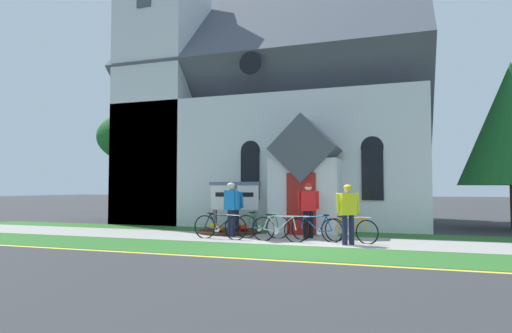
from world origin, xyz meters
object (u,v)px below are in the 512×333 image
object	(u,v)px
cyclist_in_green_jersey	(231,205)
yard_deciduous_tree	(145,138)
bicycle_white	(279,229)
bicycle_orange	(220,227)
bicycle_silver	(317,229)
cyclist_in_yellow_jersey	(234,205)
bicycle_blue	(350,230)
church_sign	(235,198)
cyclist_in_blue_jersey	(308,206)
bicycle_red	(262,226)
cyclist_in_red_jersey	(348,209)
roadside_conifer	(512,123)

from	to	relation	value
cyclist_in_green_jersey	yard_deciduous_tree	size ratio (longest dim) A/B	0.32
bicycle_white	bicycle_orange	bearing A→B (deg)	-179.78
bicycle_silver	cyclist_in_green_jersey	world-z (taller)	cyclist_in_green_jersey
cyclist_in_yellow_jersey	cyclist_in_green_jersey	xyz separation A→B (m)	(0.20, -0.76, 0.05)
bicycle_blue	cyclist_in_green_jersey	bearing A→B (deg)	175.78
cyclist_in_yellow_jersey	yard_deciduous_tree	xyz separation A→B (m)	(-6.55, 4.60, 3.06)
bicycle_silver	cyclist_in_yellow_jersey	world-z (taller)	cyclist_in_yellow_jersey
church_sign	bicycle_white	world-z (taller)	church_sign
bicycle_white	cyclist_in_green_jersey	xyz separation A→B (m)	(-1.82, 0.72, 0.67)
cyclist_in_blue_jersey	bicycle_blue	bearing A→B (deg)	-24.52
bicycle_white	cyclist_in_yellow_jersey	world-z (taller)	cyclist_in_yellow_jersey
bicycle_silver	cyclist_in_blue_jersey	size ratio (longest dim) A/B	0.96
bicycle_blue	bicycle_silver	world-z (taller)	bicycle_silver
bicycle_red	cyclist_in_red_jersey	world-z (taller)	cyclist_in_red_jersey
roadside_conifer	bicycle_blue	bearing A→B (deg)	-133.57
bicycle_orange	yard_deciduous_tree	xyz separation A→B (m)	(-6.66, 6.09, 3.68)
church_sign	bicycle_white	size ratio (longest dim) A/B	1.11
bicycle_orange	yard_deciduous_tree	distance (m)	9.74
bicycle_white	cyclist_in_red_jersey	xyz separation A→B (m)	(2.04, -0.17, 0.61)
cyclist_in_yellow_jersey	roadside_conifer	bearing A→B (deg)	26.44
church_sign	yard_deciduous_tree	size ratio (longest dim) A/B	0.36
bicycle_white	yard_deciduous_tree	xyz separation A→B (m)	(-8.57, 6.08, 3.68)
bicycle_red	yard_deciduous_tree	world-z (taller)	yard_deciduous_tree
bicycle_blue	cyclist_in_red_jersey	distance (m)	0.87
cyclist_in_yellow_jersey	yard_deciduous_tree	size ratio (longest dim) A/B	0.31
cyclist_in_yellow_jersey	bicycle_orange	bearing A→B (deg)	-85.78
yard_deciduous_tree	bicycle_orange	bearing A→B (deg)	-42.42
roadside_conifer	cyclist_in_green_jersey	bearing A→B (deg)	-149.52
cyclist_in_red_jersey	roadside_conifer	world-z (taller)	roadside_conifer
yard_deciduous_tree	bicycle_red	bearing A→B (deg)	-34.69
yard_deciduous_tree	bicycle_blue	bearing A→B (deg)	-28.01
bicycle_white	roadside_conifer	distance (m)	10.46
cyclist_in_green_jersey	roadside_conifer	bearing A→B (deg)	30.48
church_sign	cyclist_in_green_jersey	xyz separation A→B (m)	(0.49, -1.55, -0.17)
bicycle_silver	cyclist_in_yellow_jersey	bearing A→B (deg)	161.48
bicycle_red	roadside_conifer	bearing A→B (deg)	33.88
bicycle_white	cyclist_in_red_jersey	world-z (taller)	cyclist_in_red_jersey
cyclist_in_red_jersey	bicycle_red	bearing A→B (deg)	163.27
bicycle_red	yard_deciduous_tree	size ratio (longest dim) A/B	0.32
cyclist_in_blue_jersey	yard_deciduous_tree	world-z (taller)	yard_deciduous_tree
cyclist_in_green_jersey	yard_deciduous_tree	bearing A→B (deg)	141.56
bicycle_white	cyclist_in_yellow_jersey	distance (m)	2.58
cyclist_in_green_jersey	bicycle_silver	bearing A→B (deg)	-5.34
cyclist_in_yellow_jersey	cyclist_in_red_jersey	bearing A→B (deg)	-22.15
bicycle_white	cyclist_in_green_jersey	bearing A→B (deg)	158.41
bicycle_white	cyclist_in_blue_jersey	distance (m)	1.41
cyclist_in_green_jersey	yard_deciduous_tree	distance (m)	9.13
bicycle_white	cyclist_in_blue_jersey	bearing A→B (deg)	58.01
bicycle_orange	cyclist_in_yellow_jersey	world-z (taller)	cyclist_in_yellow_jersey
cyclist_in_red_jersey	cyclist_in_green_jersey	world-z (taller)	cyclist_in_green_jersey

